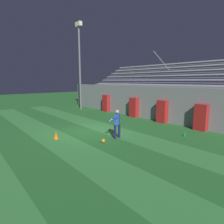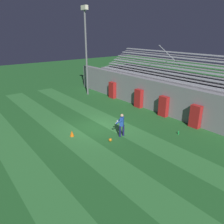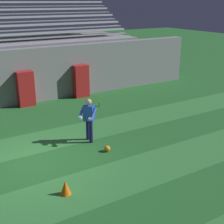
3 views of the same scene
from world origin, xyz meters
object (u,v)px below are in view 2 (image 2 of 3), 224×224
(padding_pillar_far_left, at_px, (112,90))
(padding_pillar_gate_left, at_px, (139,98))
(padding_pillar_far_right, at_px, (195,116))
(soccer_ball, at_px, (110,140))
(padding_pillar_gate_right, at_px, (164,106))
(floodlight_pole, at_px, (86,42))
(water_bottle, at_px, (178,133))
(traffic_cone, at_px, (72,133))
(goalkeeper, at_px, (122,124))

(padding_pillar_far_left, bearing_deg, padding_pillar_gate_left, 0.00)
(padding_pillar_far_left, height_order, padding_pillar_far_right, same)
(padding_pillar_far_right, xyz_separation_m, soccer_ball, (-2.16, -6.52, -0.77))
(padding_pillar_gate_right, bearing_deg, padding_pillar_far_right, 0.00)
(floodlight_pole, bearing_deg, padding_pillar_far_right, 5.92)
(padding_pillar_far_left, relative_size, water_bottle, 7.35)
(padding_pillar_gate_left, height_order, floodlight_pole, floodlight_pole)
(padding_pillar_gate_right, relative_size, traffic_cone, 4.20)
(padding_pillar_gate_right, height_order, water_bottle, padding_pillar_gate_right)
(padding_pillar_gate_left, xyz_separation_m, traffic_cone, (1.64, -8.16, -0.67))
(padding_pillar_gate_left, distance_m, floodlight_pole, 8.73)
(padding_pillar_gate_left, xyz_separation_m, padding_pillar_far_right, (6.09, 0.00, 0.00))
(padding_pillar_far_left, relative_size, soccer_ball, 8.02)
(padding_pillar_far_right, relative_size, water_bottle, 7.35)
(floodlight_pole, relative_size, goalkeeper, 5.69)
(padding_pillar_far_right, xyz_separation_m, goalkeeper, (-2.30, -5.42, 0.07))
(padding_pillar_gate_left, xyz_separation_m, padding_pillar_far_left, (-4.08, 0.00, 0.00))
(padding_pillar_far_right, bearing_deg, padding_pillar_gate_right, 180.00)
(traffic_cone, bearing_deg, padding_pillar_far_left, 125.04)
(padding_pillar_gate_right, height_order, soccer_ball, padding_pillar_gate_right)
(padding_pillar_gate_right, bearing_deg, padding_pillar_gate_left, 180.00)
(padding_pillar_gate_left, relative_size, goalkeeper, 1.06)
(padding_pillar_far_left, height_order, traffic_cone, padding_pillar_far_left)
(padding_pillar_gate_right, xyz_separation_m, padding_pillar_far_left, (-7.11, 0.00, 0.00))
(padding_pillar_far_left, bearing_deg, traffic_cone, -54.96)
(padding_pillar_gate_left, bearing_deg, water_bottle, -18.36)
(floodlight_pole, height_order, soccer_ball, floodlight_pole)
(soccer_ball, distance_m, water_bottle, 4.99)
(padding_pillar_far_left, height_order, goalkeeper, padding_pillar_far_left)
(padding_pillar_gate_right, xyz_separation_m, goalkeeper, (0.76, -5.42, 0.07))
(padding_pillar_far_right, xyz_separation_m, water_bottle, (0.02, -2.03, -0.76))
(padding_pillar_gate_left, distance_m, padding_pillar_gate_right, 3.03)
(soccer_ball, bearing_deg, traffic_cone, -144.26)
(padding_pillar_far_right, bearing_deg, traffic_cone, -118.56)
(soccer_ball, bearing_deg, water_bottle, 64.08)
(goalkeeper, relative_size, water_bottle, 6.96)
(floodlight_pole, bearing_deg, padding_pillar_gate_right, 7.69)
(padding_pillar_gate_left, bearing_deg, soccer_ball, -58.94)
(soccer_ball, relative_size, water_bottle, 0.92)
(goalkeeper, bearing_deg, traffic_cone, -128.04)
(padding_pillar_gate_left, relative_size, padding_pillar_far_right, 1.00)
(soccer_ball, relative_size, traffic_cone, 0.52)
(padding_pillar_gate_left, xyz_separation_m, soccer_ball, (3.93, -6.52, -0.77))
(padding_pillar_far_right, relative_size, goalkeeper, 1.06)
(padding_pillar_far_left, relative_size, traffic_cone, 4.20)
(padding_pillar_gate_right, distance_m, floodlight_pole, 11.31)
(padding_pillar_far_right, distance_m, floodlight_pole, 14.10)
(padding_pillar_gate_left, relative_size, traffic_cone, 4.20)
(padding_pillar_gate_left, bearing_deg, goalkeeper, -55.06)
(goalkeeper, bearing_deg, padding_pillar_gate_right, 97.95)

